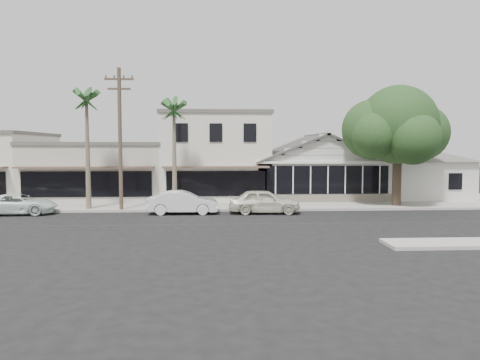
{
  "coord_description": "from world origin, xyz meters",
  "views": [
    {
      "loc": [
        -3.09,
        -24.52,
        4.1
      ],
      "look_at": [
        -1.43,
        6.0,
        1.93
      ],
      "focal_mm": 35.0,
      "sensor_mm": 36.0,
      "label": 1
    }
  ],
  "objects": [
    {
      "name": "car_1",
      "position": [
        -5.04,
        4.05,
        0.71
      ],
      "size": [
        4.29,
        1.5,
        1.41
      ],
      "primitive_type": "imported",
      "rotation": [
        0.0,
        0.0,
        1.57
      ],
      "color": "silver",
      "rests_on": "ground"
    },
    {
      "name": "utility_pole",
      "position": [
        -9.0,
        5.2,
        4.79
      ],
      "size": [
        1.8,
        0.24,
        9.0
      ],
      "color": "brown",
      "rests_on": "ground"
    },
    {
      "name": "car_2",
      "position": [
        -15.03,
        4.37,
        0.63
      ],
      "size": [
        4.63,
        2.32,
        1.26
      ],
      "primitive_type": "imported",
      "rotation": [
        0.0,
        0.0,
        1.62
      ],
      "color": "silver",
      "rests_on": "ground"
    },
    {
      "name": "row_building_midnear",
      "position": [
        -12.0,
        13.5,
        2.1
      ],
      "size": [
        10.0,
        10.0,
        4.2
      ],
      "primitive_type": "cube",
      "color": "beige",
      "rests_on": "ground"
    },
    {
      "name": "sidewalk_north",
      "position": [
        -8.0,
        6.75,
        0.07
      ],
      "size": [
        90.0,
        3.5,
        0.15
      ],
      "primitive_type": "cube",
      "color": "#9E9991",
      "rests_on": "ground"
    },
    {
      "name": "palm_mid",
      "position": [
        -11.16,
        5.7,
        7.04
      ],
      "size": [
        2.95,
        2.95,
        8.17
      ],
      "color": "#726651",
      "rests_on": "ground"
    },
    {
      "name": "ground",
      "position": [
        0.0,
        0.0,
        0.0
      ],
      "size": [
        140.0,
        140.0,
        0.0
      ],
      "primitive_type": "plane",
      "color": "black",
      "rests_on": "ground"
    },
    {
      "name": "row_building_near",
      "position": [
        -3.0,
        13.5,
        3.25
      ],
      "size": [
        8.0,
        10.0,
        6.5
      ],
      "primitive_type": "cube",
      "color": "silver",
      "rests_on": "ground"
    },
    {
      "name": "corner_shop",
      "position": [
        5.0,
        12.47,
        2.62
      ],
      "size": [
        10.4,
        8.6,
        5.1
      ],
      "color": "silver",
      "rests_on": "ground"
    },
    {
      "name": "side_cottage",
      "position": [
        13.2,
        11.5,
        1.5
      ],
      "size": [
        6.0,
        6.0,
        3.0
      ],
      "primitive_type": "cube",
      "color": "silver",
      "rests_on": "ground"
    },
    {
      "name": "car_0",
      "position": [
        -0.04,
        3.97,
        0.75
      ],
      "size": [
        4.47,
        1.97,
        1.5
      ],
      "primitive_type": "imported",
      "rotation": [
        0.0,
        0.0,
        1.52
      ],
      "color": "beige",
      "rests_on": "ground"
    },
    {
      "name": "shade_tree",
      "position": [
        9.15,
        6.6,
        5.41
      ],
      "size": [
        7.41,
        6.7,
        8.22
      ],
      "rotation": [
        0.0,
        0.0,
        -0.06
      ],
      "color": "#47382B",
      "rests_on": "ground"
    },
    {
      "name": "palm_east",
      "position": [
        -5.71,
        6.15,
        6.5
      ],
      "size": [
        2.72,
        2.72,
        7.58
      ],
      "color": "#726651",
      "rests_on": "ground"
    }
  ]
}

